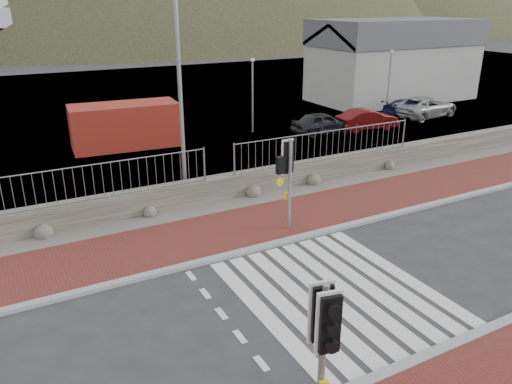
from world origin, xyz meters
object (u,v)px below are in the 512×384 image
traffic_signal_near (324,329)px  car_a (322,123)px  car_d (425,107)px  traffic_signal_far (289,166)px  car_c (410,108)px  shipping_container (125,126)px  car_b (367,119)px  streetlight (183,66)px

traffic_signal_near → car_a: traffic_signal_near is taller
traffic_signal_near → car_d: 27.16m
traffic_signal_far → car_c: traffic_signal_far is taller
shipping_container → car_b: size_ratio=1.46×
car_d → car_a: bearing=84.8°
traffic_signal_near → car_a: 21.15m
traffic_signal_far → car_c: (16.06, 10.97, -1.66)m
car_c → car_d: bearing=-130.0°
streetlight → car_b: bearing=27.0°
car_b → car_c: car_b is taller
car_c → traffic_signal_far: bearing=127.2°
car_c → car_b: bearing=110.4°
shipping_container → car_d: size_ratio=1.12×
streetlight → shipping_container: bearing=97.4°
shipping_container → streetlight: bearing=-83.5°
car_d → car_c: bearing=38.8°
traffic_signal_near → streetlight: streetlight is taller
traffic_signal_near → car_b: traffic_signal_near is taller
traffic_signal_far → streetlight: size_ratio=0.35×
traffic_signal_near → car_b: size_ratio=0.82×
shipping_container → car_c: bearing=-0.3°
car_a → car_c: (7.67, 1.09, -0.07)m
traffic_signal_near → car_c: (19.93, 18.26, -1.62)m
traffic_signal_near → car_a: (12.25, 17.17, -1.55)m
traffic_signal_near → car_c: 27.07m
traffic_signal_near → car_d: (20.60, 17.63, -1.51)m
shipping_container → car_a: bearing=-9.4°
shipping_container → car_c: size_ratio=1.41×
streetlight → car_b: 14.60m
traffic_signal_near → shipping_container: (1.83, 19.75, -1.06)m
traffic_signal_near → traffic_signal_far: bearing=73.6°
streetlight → car_d: bearing=23.5°
traffic_signal_near → shipping_container: bearing=96.2°
car_c → car_d: size_ratio=0.79×
shipping_container → car_d: shipping_container is taller
traffic_signal_near → traffic_signal_far: size_ratio=0.98×
car_c → car_a: bearing=100.9°
car_a → traffic_signal_far: bearing=143.2°
traffic_signal_near → car_c: bearing=54.0°
traffic_signal_far → shipping_container: traffic_signal_far is taller
car_c → traffic_signal_near: bearing=135.4°
traffic_signal_near → traffic_signal_far: 8.25m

